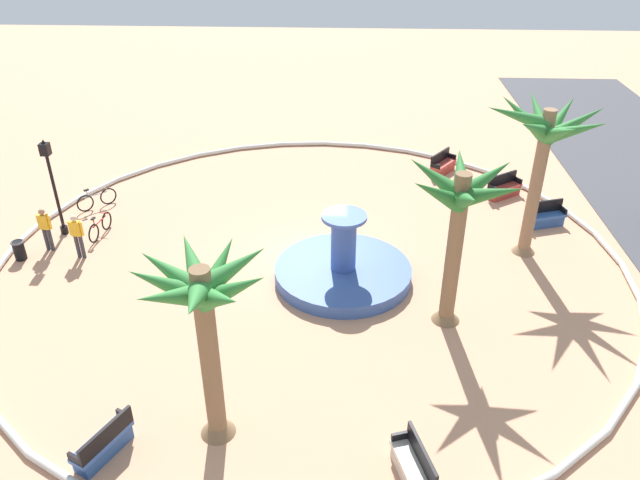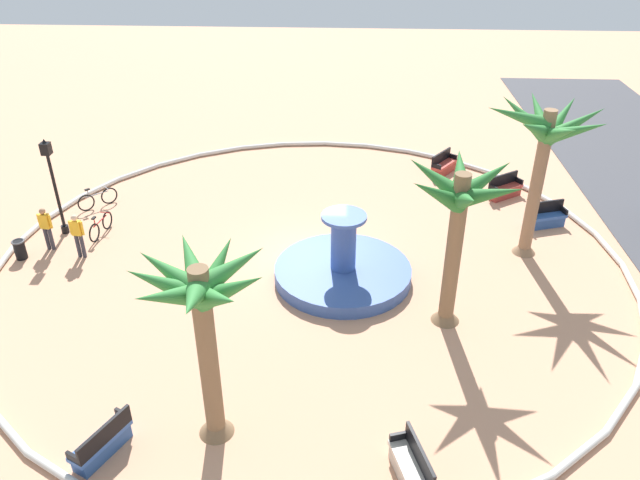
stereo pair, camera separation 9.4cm
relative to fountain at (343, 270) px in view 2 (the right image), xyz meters
The scene contains 17 objects.
ground_plane 1.72m from the fountain, 135.84° to the right, with size 80.00×80.00×0.00m, color tan.
plaza_curb 1.71m from the fountain, 135.84° to the right, with size 22.20×22.20×0.20m, color silver.
fountain is the anchor object (origin of this frame).
palm_tree_near_fountain 7.98m from the fountain, 107.56° to the left, with size 4.03×4.05×5.67m.
palm_tree_by_curb 5.18m from the fountain, 56.63° to the left, with size 3.57×3.31×5.22m.
palm_tree_mid_plaza 8.35m from the fountain, 23.16° to the right, with size 3.27×3.20×5.08m.
bench_east 8.30m from the fountain, 11.86° to the left, with size 1.68×0.95×1.00m.
bench_west 9.53m from the fountain, 35.26° to the right, with size 1.66×1.15×1.00m.
bench_north 9.50m from the fountain, 134.32° to the left, with size 1.31×1.61×1.00m.
bench_southeast 8.87m from the fountain, 117.67° to the left, with size 0.96×1.68×1.00m.
bench_southwest 10.07m from the fountain, 153.59° to the left, with size 1.59×1.35×1.00m.
lamppost 11.26m from the fountain, 103.58° to the right, with size 0.32×0.32×3.84m.
trash_bin 11.61m from the fountain, 93.38° to the right, with size 0.46×0.46×0.73m.
bicycle_red_frame 11.33m from the fountain, 114.97° to the right, with size 1.25×1.27×0.94m.
bicycle_by_lamppost 9.64m from the fountain, 105.08° to the right, with size 1.71×0.44×0.94m.
person_cyclist_helmet 9.52m from the fountain, 95.49° to the right, with size 0.23×0.53×1.70m.
person_cyclist_photo 10.91m from the fountain, 97.21° to the right, with size 0.24×0.53×1.69m.
Camera 2 is at (18.76, 1.33, 11.81)m, focal length 34.57 mm.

